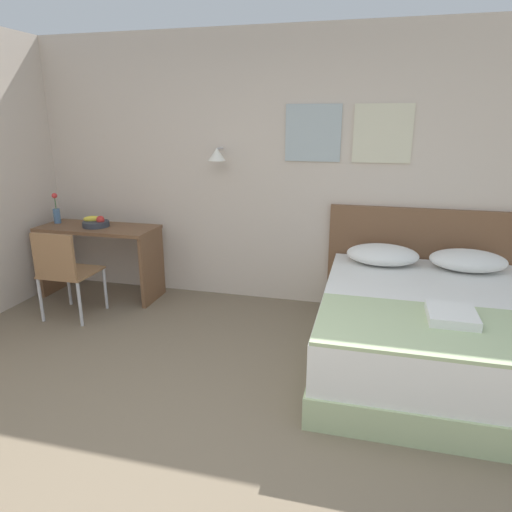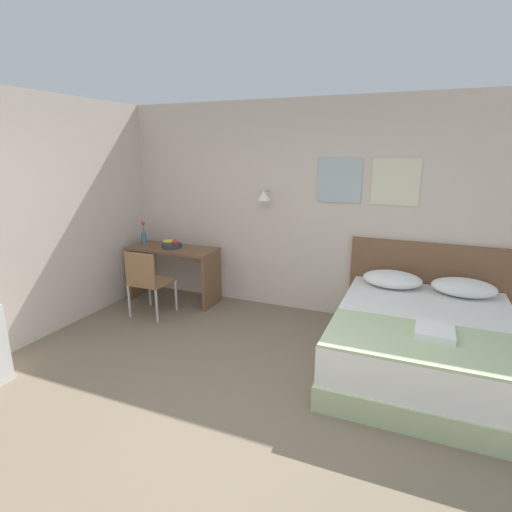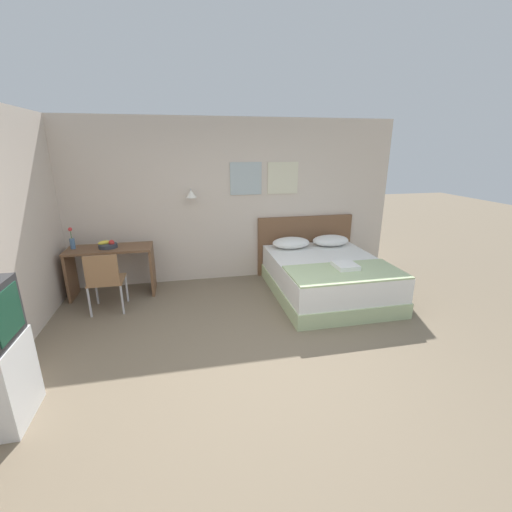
{
  "view_description": "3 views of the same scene",
  "coord_description": "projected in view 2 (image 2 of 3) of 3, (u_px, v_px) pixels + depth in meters",
  "views": [
    {
      "loc": [
        0.93,
        -1.78,
        1.83
      ],
      "look_at": [
        -0.0,
        1.84,
        0.7
      ],
      "focal_mm": 32.0,
      "sensor_mm": 36.0,
      "label": 1
    },
    {
      "loc": [
        1.28,
        -2.17,
        2.05
      ],
      "look_at": [
        -0.39,
        1.83,
        0.89
      ],
      "focal_mm": 28.0,
      "sensor_mm": 36.0,
      "label": 2
    },
    {
      "loc": [
        -0.68,
        -2.99,
        2.2
      ],
      "look_at": [
        0.22,
        1.23,
        0.81
      ],
      "focal_mm": 24.0,
      "sensor_mm": 36.0,
      "label": 3
    }
  ],
  "objects": [
    {
      "name": "ground_plane",
      "position": [
        209.0,
        437.0,
        2.94
      ],
      "size": [
        24.0,
        24.0,
        0.0
      ],
      "primitive_type": "plane",
      "color": "#756651"
    },
    {
      "name": "wall_back",
      "position": [
        311.0,
        209.0,
        4.97
      ],
      "size": [
        5.85,
        0.31,
        2.65
      ],
      "color": "beige",
      "rests_on": "ground_plane"
    },
    {
      "name": "bed",
      "position": [
        422.0,
        344.0,
        3.75
      ],
      "size": [
        1.6,
        2.0,
        0.57
      ],
      "color": "#B2C693",
      "rests_on": "ground_plane"
    },
    {
      "name": "headboard",
      "position": [
        426.0,
        287.0,
        4.61
      ],
      "size": [
        1.72,
        0.06,
        1.04
      ],
      "color": "brown",
      "rests_on": "ground_plane"
    },
    {
      "name": "pillow_left",
      "position": [
        392.0,
        279.0,
        4.44
      ],
      "size": [
        0.63,
        0.43,
        0.18
      ],
      "color": "white",
      "rests_on": "bed"
    },
    {
      "name": "pillow_right",
      "position": [
        464.0,
        287.0,
        4.17
      ],
      "size": [
        0.63,
        0.43,
        0.18
      ],
      "color": "white",
      "rests_on": "bed"
    },
    {
      "name": "throw_blanket",
      "position": [
        425.0,
        342.0,
        3.16
      ],
      "size": [
        1.56,
        0.8,
        0.02
      ],
      "color": "#B2C693",
      "rests_on": "bed"
    },
    {
      "name": "folded_towel_near_foot",
      "position": [
        435.0,
        331.0,
        3.25
      ],
      "size": [
        0.3,
        0.34,
        0.06
      ],
      "color": "white",
      "rests_on": "throw_blanket"
    },
    {
      "name": "desk",
      "position": [
        174.0,
        264.0,
        5.5
      ],
      "size": [
        1.22,
        0.51,
        0.76
      ],
      "color": "brown",
      "rests_on": "ground_plane"
    },
    {
      "name": "desk_chair",
      "position": [
        146.0,
        278.0,
        4.94
      ],
      "size": [
        0.46,
        0.46,
        0.86
      ],
      "color": "#8E6642",
      "rests_on": "ground_plane"
    },
    {
      "name": "fruit_bowl",
      "position": [
        172.0,
        245.0,
        5.44
      ],
      "size": [
        0.28,
        0.27,
        0.12
      ],
      "color": "#333842",
      "rests_on": "desk"
    },
    {
      "name": "flower_vase",
      "position": [
        144.0,
        235.0,
        5.65
      ],
      "size": [
        0.07,
        0.07,
        0.32
      ],
      "color": "#4C7099",
      "rests_on": "desk"
    }
  ]
}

